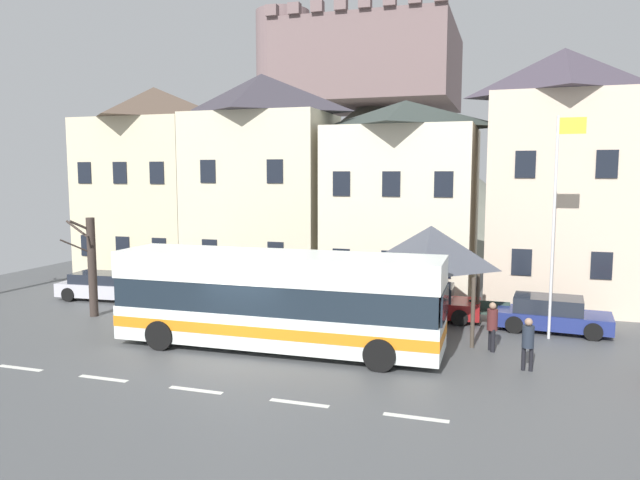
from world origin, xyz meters
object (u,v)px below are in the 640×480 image
Objects in this scene: townhouse_02 at (404,197)px; hilltop_castle at (371,159)px; townhouse_01 at (262,182)px; parked_car_00 at (105,286)px; flagpole at (556,213)px; bare_tree_01 at (91,265)px; parked_car_01 at (552,314)px; parked_car_03 at (423,301)px; townhouse_03 at (559,179)px; transit_bus at (277,301)px; parked_car_02 at (227,291)px; bus_shelter at (431,247)px; pedestrian_01 at (528,339)px; pedestrian_00 at (492,324)px; townhouse_00 at (156,184)px; pedestrian_02 at (407,321)px; public_bench at (489,312)px.

townhouse_02 is 0.29× the size of hilltop_castle.
parked_car_00 is at bearing -137.22° from townhouse_01.
flagpole is 1.92× the size of bare_tree_01.
parked_car_01 is (6.59, -5.80, -4.06)m from townhouse_02.
parked_car_03 is at bearing -72.84° from hilltop_castle.
townhouse_03 is 2.57× the size of parked_car_03.
parked_car_00 is at bearing -177.16° from parked_car_03.
transit_bus is 7.33m from parked_car_02.
townhouse_03 is 0.35× the size of hilltop_castle.
townhouse_02 reaches higher than transit_bus.
parked_car_00 is at bearing -154.48° from townhouse_02.
bus_shelter reaches higher than transit_bus.
bus_shelter is 2.47× the size of pedestrian_01.
hilltop_castle is 19.75× the size of pedestrian_00.
townhouse_00 is 0.33× the size of hilltop_castle.
parked_car_03 reaches higher than parked_car_01.
flagpole reaches higher than pedestrian_02.
pedestrian_00 is (17.50, -2.91, 0.31)m from parked_car_00.
parked_car_01 is 1.02× the size of bare_tree_01.
hilltop_castle is 29.73m from parked_car_03.
townhouse_02 is 7.73m from bus_shelter.
bus_shelter is at bearing -8.43° from parked_car_00.
public_bench is at bearing -1.98° from parked_car_02.
bus_shelter is at bearing 7.81° from bare_tree_01.
parked_car_01 is 2.31m from public_bench.
pedestrian_01 is at bearing -56.29° from parked_car_03.
transit_bus is 6.72× the size of pedestrian_00.
parked_car_03 is (15.67, -5.03, -4.61)m from townhouse_00.
townhouse_01 is 15.03m from flagpole.
public_bench is at bearing -15.93° from townhouse_00.
bare_tree_01 reaches higher than transit_bus.
townhouse_01 reaches higher than parked_car_03.
transit_bus is 9.21m from bare_tree_01.
parked_car_00 is (-5.76, -5.33, -4.81)m from townhouse_01.
townhouse_00 is 17.09m from parked_car_03.
pedestrian_00 is at bearing 4.55° from pedestrian_02.
parked_car_01 is at bearing -15.31° from townhouse_00.
townhouse_02 is 9.78m from parked_car_02.
townhouse_01 is at bearing 145.95° from bus_shelter.
townhouse_03 is at bearing 58.28° from pedestrian_02.
pedestrian_01 is 0.97× the size of pedestrian_02.
townhouse_03 is 9.88m from pedestrian_00.
parked_car_00 is 1.06× the size of parked_car_01.
townhouse_02 reaches higher than parked_car_00.
parked_car_01 is at bearing 29.79° from transit_bus.
bus_shelter is at bearing -175.97° from flagpole.
parked_car_03 is at bearing 54.42° from transit_bus.
pedestrian_01 is at bearing -96.72° from parked_car_01.
bus_shelter is at bearing -13.19° from parked_car_02.
pedestrian_02 is (1.74, -9.32, -3.83)m from townhouse_02.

